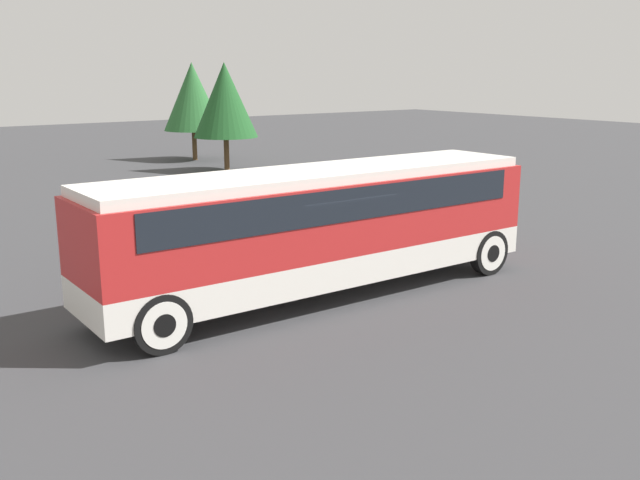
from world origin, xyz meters
name	(u,v)px	position (x,y,z in m)	size (l,w,h in m)	color
ground_plane	(320,296)	(0.00, 0.00, 0.00)	(120.00, 120.00, 0.00)	#38383A
tour_bus	(323,219)	(0.10, 0.00, 1.84)	(11.21, 2.52, 3.02)	silver
parked_car_near	(183,233)	(-0.95, 5.40, 0.67)	(4.04, 1.94, 1.32)	maroon
parked_car_mid	(284,206)	(3.57, 7.00, 0.69)	(4.06, 1.96, 1.41)	#7A6B5B
tree_left	(193,97)	(9.50, 25.76, 3.71)	(3.47, 3.47, 5.68)	brown
tree_center	(225,100)	(8.65, 20.27, 3.71)	(3.36, 3.36, 5.64)	brown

